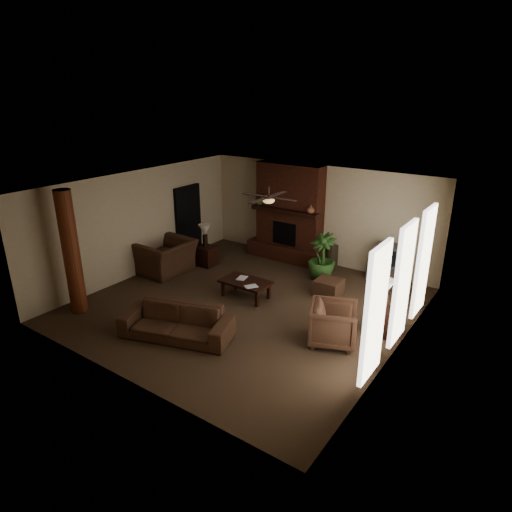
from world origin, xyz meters
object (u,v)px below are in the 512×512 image
Objects in this scene: armchair_left at (166,252)px; floor_vase at (332,255)px; floor_plant at (321,267)px; lamp_right at (386,289)px; tv_stand at (385,273)px; log_column at (71,253)px; armchair_right at (334,322)px; coffee_table at (246,283)px; side_table_right at (383,321)px; sofa at (176,317)px; side_table_left at (207,256)px; lamp_left at (205,231)px; ottoman at (329,287)px.

floor_vase is at bearing 128.00° from armchair_left.
armchair_left is 4.20m from floor_plant.
armchair_left reaches higher than lamp_right.
floor_vase reaches higher than tv_stand.
log_column is 5.78m from armchair_right.
coffee_table is 2.18× the size of side_table_right.
log_column is at bearing 171.94° from sofa.
armchair_left is at bearing -116.76° from side_table_left.
floor_plant is 2.31× the size of side_table_left.
floor_vase is (0.91, 2.82, 0.06)m from coffee_table.
lamp_left is at bearing 164.38° from side_table_left.
lamp_left is at bearing 153.86° from coffee_table.
floor_vase is 1.40× the size of side_table_left.
lamp_right is (1.71, -1.04, 0.80)m from ottoman.
ottoman is (4.29, 3.99, -1.20)m from log_column.
lamp_right is (3.37, 2.50, 0.56)m from sofa.
lamp_right reaches higher than side_table_left.
lamp_right is at bearing -8.86° from lamp_left.
log_column is 4.67× the size of ottoman.
lamp_left is at bearing 171.14° from lamp_right.
lamp_left reaches higher than sofa.
side_table_right is (5.51, -0.83, -0.73)m from lamp_left.
sofa is 4.01m from lamp_left.
coffee_table is 1.85× the size of lamp_right.
floor_vase is 3.52m from side_table_right.
armchair_right is 1.16m from side_table_right.
ottoman is 0.92× the size of lamp_right.
armchair_right reaches higher than side_table_right.
side_table_left is (-4.79, 1.75, -0.18)m from armchair_right.
lamp_left is (-4.83, 1.76, 0.54)m from armchair_right.
side_table_left is at bearing 153.44° from armchair_left.
lamp_right is at bearing -47.45° from floor_vase.
sofa is 1.77× the size of floor_plant.
side_table_left is (-3.76, -0.19, 0.08)m from ottoman.
sofa is 4.10× the size of side_table_left.
log_column reaches higher than floor_vase.
log_column is at bearing 88.44° from armchair_right.
tv_stand is at bearing 49.05° from coffee_table.
floor_plant reaches higher than side_table_right.
armchair_left is 1.15× the size of coffee_table.
sofa is 4.10× the size of side_table_right.
lamp_right is at bearing -8.81° from side_table_left.
lamp_left is (-2.20, 1.08, 0.63)m from coffee_table.
tv_stand is at bearing 45.72° from sofa.
floor_plant is (3.71, 4.73, -1.04)m from log_column.
armchair_left is at bearing -177.85° from side_table_right.
tv_stand is (0.86, 1.56, 0.05)m from ottoman.
side_table_right is (0.85, -2.57, 0.03)m from tv_stand.
log_column is at bearing -123.04° from floor_vase.
lamp_left reaches higher than floor_plant.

